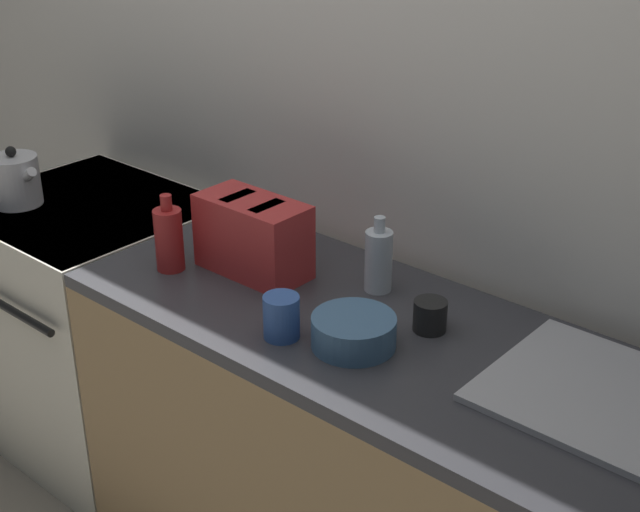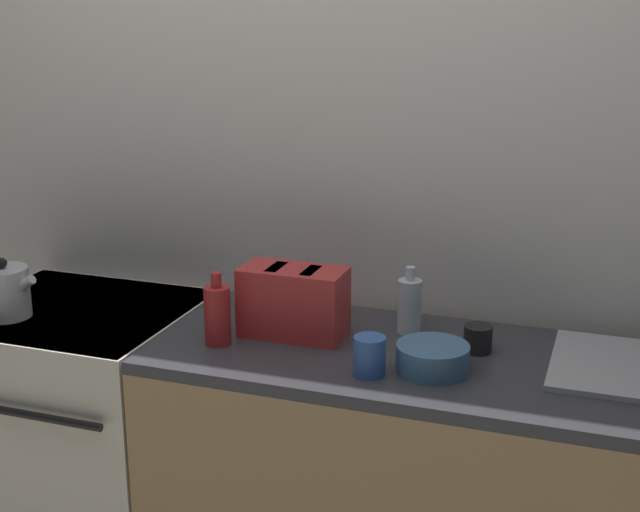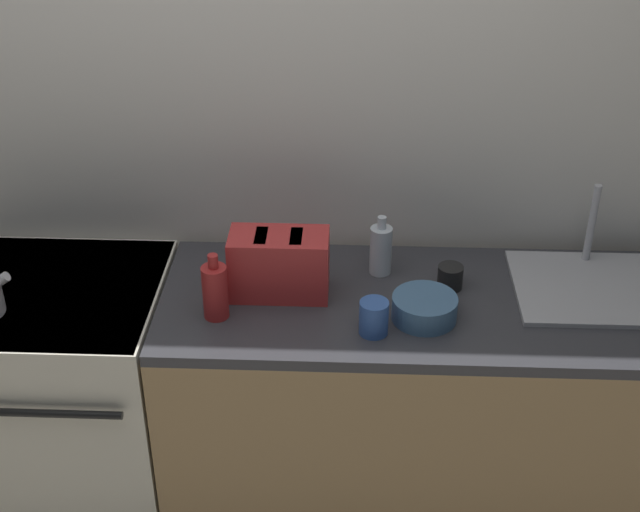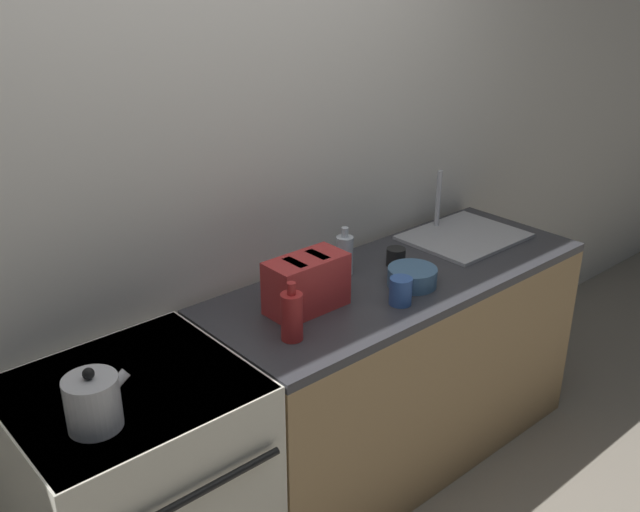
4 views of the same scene
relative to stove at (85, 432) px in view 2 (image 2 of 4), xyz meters
name	(u,v)px [view 2 (image 2 of 4)]	position (x,y,z in m)	size (l,w,h in m)	color
wall_back	(298,168)	(0.61, 0.38, 0.85)	(8.00, 0.05, 2.60)	silver
stove	(85,432)	(0.00, 0.00, 0.00)	(0.71, 0.68, 0.88)	silver
counter_block	(450,502)	(1.21, 0.00, -0.01)	(1.70, 0.64, 0.88)	tan
kettle	(5,292)	(-0.15, -0.13, 0.51)	(0.19, 0.15, 0.19)	silver
toaster	(293,302)	(0.73, 0.02, 0.53)	(0.30, 0.15, 0.20)	red
bottle_clear	(409,305)	(1.04, 0.15, 0.51)	(0.07, 0.07, 0.20)	silver
bottle_red	(217,314)	(0.55, -0.11, 0.52)	(0.07, 0.07, 0.21)	#B72828
cup_black	(478,339)	(1.26, 0.07, 0.47)	(0.08, 0.08, 0.08)	black
cup_blue	(369,356)	(1.02, -0.18, 0.48)	(0.08, 0.08, 0.10)	#3860B2
bowl	(433,358)	(1.17, -0.10, 0.47)	(0.19, 0.19, 0.07)	teal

